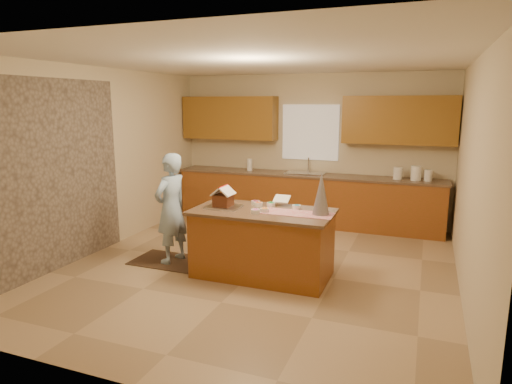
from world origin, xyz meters
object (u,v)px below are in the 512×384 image
(tinsel_tree, at_px, (321,194))
(boy, at_px, (171,208))
(island_base, at_px, (262,245))
(gingerbread_house, at_px, (223,198))

(tinsel_tree, xyz_separation_m, boy, (-2.07, -0.03, -0.35))
(tinsel_tree, bearing_deg, island_base, -176.25)
(boy, relative_size, gingerbread_house, 5.73)
(island_base, bearing_deg, tinsel_tree, 3.67)
(tinsel_tree, distance_m, boy, 2.10)
(tinsel_tree, distance_m, gingerbread_house, 1.26)
(tinsel_tree, bearing_deg, gingerbread_house, -175.62)
(tinsel_tree, height_order, boy, boy)
(boy, bearing_deg, gingerbread_house, 96.93)
(island_base, distance_m, boy, 1.39)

